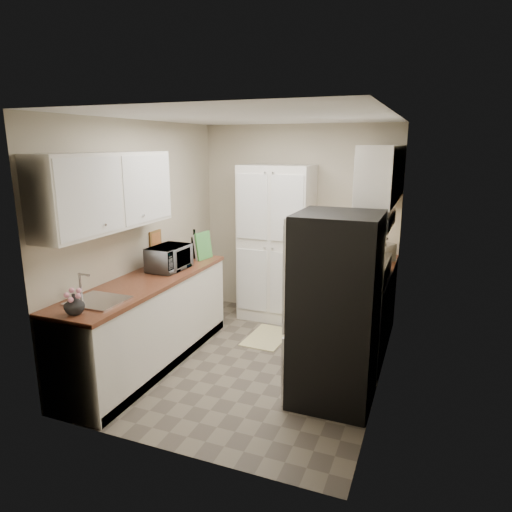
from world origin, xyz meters
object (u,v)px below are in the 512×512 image
Objects in this scene: electric_range at (353,319)px; toaster_oven at (377,253)px; refrigerator at (336,310)px; pantry_cabinet at (276,244)px; microwave at (169,258)px; wine_bottle at (195,245)px.

toaster_oven is (0.12, 0.75, 0.55)m from electric_range.
pantry_cabinet is at bearing 123.46° from refrigerator.
pantry_cabinet is 1.55m from microwave.
pantry_cabinet reaches higher than refrigerator.
pantry_cabinet is at bearing 45.72° from wine_bottle.
toaster_oven is (1.29, -0.17, 0.03)m from pantry_cabinet.
pantry_cabinet reaches higher than toaster_oven.
refrigerator reaches higher than wine_bottle.
refrigerator is 5.32× the size of wine_bottle.
pantry_cabinet reaches higher than microwave.
pantry_cabinet is 2.07m from refrigerator.
wine_bottle reaches higher than electric_range.
electric_range is 0.94m from toaster_oven.
wine_bottle is 0.87× the size of toaster_oven.
electric_range is 0.66× the size of refrigerator.
wine_bottle is (-1.94, 0.14, 0.60)m from electric_range.
wine_bottle reaches higher than microwave.
pantry_cabinet reaches higher than wine_bottle.
electric_range is 2.07m from microwave.
refrigerator is at bearing -99.46° from microwave.
refrigerator is at bearing -92.48° from electric_range.
microwave is at bearing -126.06° from toaster_oven.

